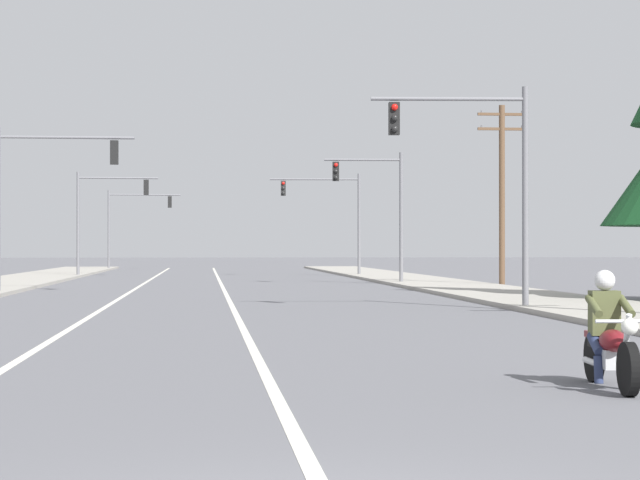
# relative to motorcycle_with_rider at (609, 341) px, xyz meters

# --- Properties ---
(lane_stripe_center) EXTENTS (0.16, 100.00, 0.01)m
(lane_stripe_center) POSITION_rel_motorcycle_with_rider_xyz_m (-4.15, 37.65, -0.58)
(lane_stripe_center) COLOR beige
(lane_stripe_center) RESTS_ON ground
(lane_stripe_left) EXTENTS (0.16, 100.00, 0.01)m
(lane_stripe_left) POSITION_rel_motorcycle_with_rider_xyz_m (-7.83, 37.65, -0.58)
(lane_stripe_left) COLOR beige
(lane_stripe_left) RESTS_ON ground
(sidewalk_kerb_right) EXTENTS (4.40, 110.00, 0.14)m
(sidewalk_kerb_right) POSITION_rel_motorcycle_with_rider_xyz_m (5.71, 32.65, -0.52)
(sidewalk_kerb_right) COLOR #9E998E
(sidewalk_kerb_right) RESTS_ON ground
(motorcycle_with_rider) EXTENTS (0.70, 2.19, 1.46)m
(motorcycle_with_rider) POSITION_rel_motorcycle_with_rider_xyz_m (0.00, 0.00, 0.00)
(motorcycle_with_rider) COLOR black
(motorcycle_with_rider) RESTS_ON ground
(traffic_signal_near_right) EXTENTS (4.37, 0.46, 6.20)m
(traffic_signal_near_right) POSITION_rel_motorcycle_with_rider_xyz_m (2.67, 18.37, 3.48)
(traffic_signal_near_right) COLOR slate
(traffic_signal_near_right) RESTS_ON ground
(traffic_signal_near_left) EXTENTS (5.10, 0.37, 6.20)m
(traffic_signal_near_left) POSITION_rel_motorcycle_with_rider_xyz_m (-11.11, 31.36, 3.53)
(traffic_signal_near_left) COLOR slate
(traffic_signal_near_left) RESTS_ON ground
(traffic_signal_mid_right) EXTENTS (3.71, 0.40, 6.20)m
(traffic_signal_mid_right) POSITION_rel_motorcycle_with_rider_xyz_m (3.25, 41.72, 3.44)
(traffic_signal_mid_right) COLOR slate
(traffic_signal_mid_right) RESTS_ON ground
(traffic_signal_mid_left) EXTENTS (4.76, 0.44, 6.20)m
(traffic_signal_mid_left) POSITION_rel_motorcycle_with_rider_xyz_m (-10.98, 57.89, 3.50)
(traffic_signal_mid_left) COLOR slate
(traffic_signal_mid_left) RESTS_ON ground
(traffic_signal_far_right) EXTENTS (5.47, 0.51, 6.20)m
(traffic_signal_far_right) POSITION_rel_motorcycle_with_rider_xyz_m (2.79, 58.08, 3.55)
(traffic_signal_far_right) COLOR slate
(traffic_signal_far_right) RESTS_ON ground
(traffic_signal_far_left) EXTENTS (5.62, 0.56, 6.20)m
(traffic_signal_far_left) POSITION_rel_motorcycle_with_rider_xyz_m (-10.67, 80.86, 3.56)
(traffic_signal_far_left) COLOR slate
(traffic_signal_far_left) RESTS_ON ground
(utility_pole_right_far) EXTENTS (2.17, 0.26, 8.02)m
(utility_pole_right_far) POSITION_rel_motorcycle_with_rider_xyz_m (8.14, 37.89, 3.78)
(utility_pole_right_far) COLOR brown
(utility_pole_right_far) RESTS_ON ground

